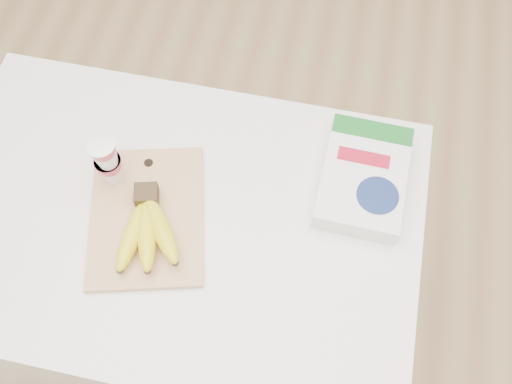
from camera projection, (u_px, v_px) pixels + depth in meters
room at (114, 30)px, 0.71m from camera, size 4.00×4.00×4.00m
table at (191, 277)px, 1.56m from camera, size 1.05×0.70×0.79m
cutting_board at (147, 216)px, 1.20m from camera, size 0.31×0.37×0.02m
bananas at (147, 229)px, 1.15m from camera, size 0.15×0.20×0.06m
yogurt_stack at (107, 160)px, 1.17m from camera, size 0.06×0.06×0.14m
cereal_box at (364, 177)px, 1.22m from camera, size 0.18×0.26×0.06m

